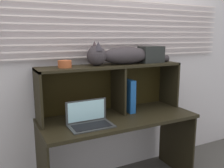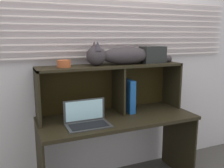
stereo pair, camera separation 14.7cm
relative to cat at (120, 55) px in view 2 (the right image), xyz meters
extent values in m
cube|color=beige|center=(-0.08, 0.20, -0.01)|extent=(4.40, 0.04, 2.50)
cube|color=silver|center=(-0.08, 0.15, -0.01)|extent=(2.92, 0.02, 0.01)
cube|color=silver|center=(-0.08, 0.15, 0.04)|extent=(2.92, 0.02, 0.01)
cube|color=silver|center=(-0.08, 0.15, 0.10)|extent=(2.92, 0.02, 0.01)
cube|color=silver|center=(-0.08, 0.15, 0.16)|extent=(2.92, 0.02, 0.01)
cube|color=silver|center=(-0.08, 0.15, 0.22)|extent=(2.92, 0.02, 0.01)
cube|color=silver|center=(-0.08, 0.15, 0.28)|extent=(2.92, 0.02, 0.01)
cube|color=silver|center=(-0.08, 0.15, 0.34)|extent=(2.92, 0.02, 0.01)
cube|color=silver|center=(-0.08, 0.15, 0.40)|extent=(2.92, 0.02, 0.01)
cube|color=silver|center=(-0.08, 0.15, 0.46)|extent=(2.92, 0.02, 0.01)
cube|color=black|center=(-0.08, -0.13, -0.56)|extent=(1.42, 0.59, 0.03)
cube|color=black|center=(0.62, -0.13, -0.92)|extent=(0.02, 0.53, 0.68)
cube|color=black|center=(-0.08, 0.00, -0.10)|extent=(1.38, 0.30, 0.02)
cube|color=black|center=(-0.76, 0.00, -0.32)|extent=(0.02, 0.30, 0.46)
cube|color=black|center=(0.60, 0.00, -0.32)|extent=(0.02, 0.30, 0.46)
cube|color=black|center=(-0.02, 0.00, -0.33)|extent=(0.02, 0.29, 0.44)
cube|color=black|center=(-0.08, 0.15, -0.32)|extent=(1.38, 0.01, 0.46)
ellipsoid|color=#362E31|center=(0.06, 0.00, 0.00)|extent=(0.49, 0.19, 0.16)
sphere|color=#362E31|center=(-0.24, 0.00, 0.00)|extent=(0.18, 0.18, 0.18)
cone|color=#342E34|center=(-0.24, -0.04, 0.09)|extent=(0.08, 0.08, 0.08)
cone|color=#3A2C2F|center=(-0.24, 0.04, 0.09)|extent=(0.08, 0.08, 0.08)
cylinder|color=#362E31|center=(0.41, 0.00, -0.05)|extent=(0.30, 0.07, 0.07)
cube|color=#373737|center=(-0.40, -0.25, -0.54)|extent=(0.36, 0.22, 0.01)
cube|color=#373737|center=(-0.40, -0.15, -0.44)|extent=(0.36, 0.01, 0.19)
cube|color=#B2E0EA|center=(-0.40, -0.15, -0.44)|extent=(0.32, 0.00, 0.17)
cube|color=black|center=(-0.40, -0.26, -0.54)|extent=(0.31, 0.15, 0.00)
cube|color=#1B4F98|center=(0.08, 0.00, -0.39)|extent=(0.06, 0.25, 0.32)
cube|color=#314B83|center=(-0.39, 0.00, -0.54)|extent=(0.18, 0.25, 0.02)
cube|color=brown|center=(-0.38, 0.00, -0.52)|extent=(0.18, 0.25, 0.02)
cylinder|color=#B7532B|center=(-0.53, 0.00, -0.05)|extent=(0.12, 0.12, 0.06)
cube|color=black|center=(0.35, 0.00, 0.00)|extent=(0.23, 0.15, 0.16)
camera|label=1|loc=(-1.09, -2.01, 0.18)|focal=39.00mm
camera|label=2|loc=(-0.96, -2.07, 0.18)|focal=39.00mm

